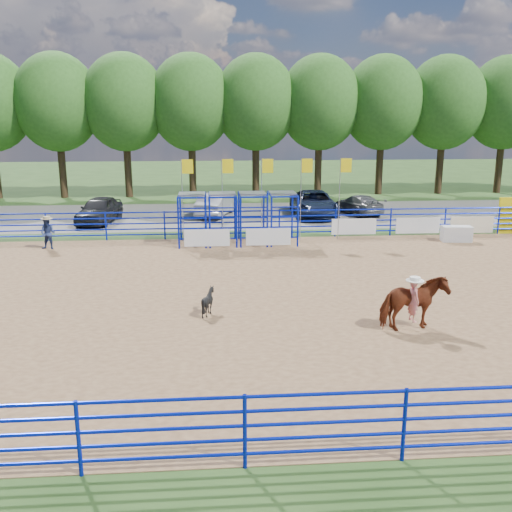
# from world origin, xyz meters

# --- Properties ---
(ground) EXTENTS (120.00, 120.00, 0.00)m
(ground) POSITION_xyz_m (0.00, 0.00, 0.00)
(ground) COLOR #325120
(ground) RESTS_ON ground
(arena_dirt) EXTENTS (30.00, 20.00, 0.02)m
(arena_dirt) POSITION_xyz_m (0.00, 0.00, 0.01)
(arena_dirt) COLOR #926D49
(arena_dirt) RESTS_ON ground
(gravel_strip) EXTENTS (40.00, 10.00, 0.01)m
(gravel_strip) POSITION_xyz_m (0.00, 17.00, 0.01)
(gravel_strip) COLOR slate
(gravel_strip) RESTS_ON ground
(announcer_table) EXTENTS (1.56, 0.88, 0.79)m
(announcer_table) POSITION_xyz_m (8.95, 8.36, 0.41)
(announcer_table) COLOR silver
(announcer_table) RESTS_ON arena_dirt
(horse_and_rider) EXTENTS (2.14, 1.28, 2.32)m
(horse_and_rider) POSITION_xyz_m (2.48, -3.47, 0.92)
(horse_and_rider) COLOR maroon
(horse_and_rider) RESTS_ON arena_dirt
(calf) EXTENTS (1.03, 1.00, 0.87)m
(calf) POSITION_xyz_m (-3.71, -1.60, 0.46)
(calf) COLOR black
(calf) RESTS_ON arena_dirt
(spectator_cowboy) EXTENTS (0.82, 0.68, 1.58)m
(spectator_cowboy) POSITION_xyz_m (-11.44, 8.22, 0.82)
(spectator_cowboy) COLOR navy
(spectator_cowboy) RESTS_ON arena_dirt
(car_a) EXTENTS (2.51, 4.81, 1.56)m
(car_a) POSITION_xyz_m (-10.26, 15.04, 0.79)
(car_a) COLOR black
(car_a) RESTS_ON gravel_strip
(car_b) EXTENTS (2.76, 4.79, 1.49)m
(car_b) POSITION_xyz_m (-3.27, 16.93, 0.76)
(car_b) COLOR gray
(car_b) RESTS_ON gravel_strip
(car_c) EXTENTS (2.81, 5.80, 1.59)m
(car_c) POSITION_xyz_m (2.98, 16.38, 0.80)
(car_c) COLOR #151C35
(car_c) RESTS_ON gravel_strip
(car_d) EXTENTS (2.82, 4.58, 1.24)m
(car_d) POSITION_xyz_m (6.03, 16.85, 0.63)
(car_d) COLOR #545456
(car_d) RESTS_ON gravel_strip
(perimeter_fence) EXTENTS (30.10, 20.10, 1.50)m
(perimeter_fence) POSITION_xyz_m (0.00, 0.00, 0.75)
(perimeter_fence) COLOR #081BBE
(perimeter_fence) RESTS_ON ground
(chute_assembly) EXTENTS (19.32, 2.41, 4.20)m
(chute_assembly) POSITION_xyz_m (-1.90, 8.84, 1.26)
(chute_assembly) COLOR #081BBE
(chute_assembly) RESTS_ON ground
(treeline) EXTENTS (56.40, 6.40, 11.24)m
(treeline) POSITION_xyz_m (0.00, 26.00, 7.53)
(treeline) COLOR #3F2B19
(treeline) RESTS_ON ground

